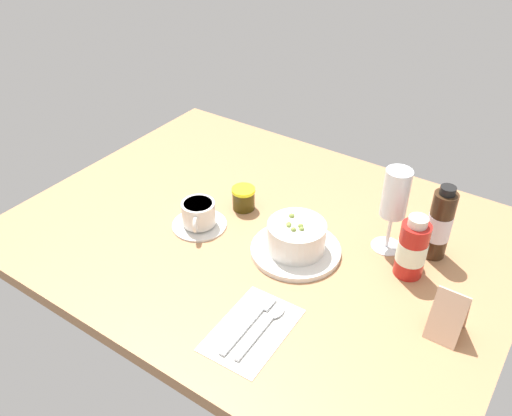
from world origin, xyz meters
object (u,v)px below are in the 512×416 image
(porridge_bowl, at_px, (296,239))
(wine_glass, at_px, (395,197))
(sauce_bottle_red, at_px, (412,249))
(menu_card, at_px, (449,313))
(sauce_bottle_brown, at_px, (439,225))
(coffee_cup, at_px, (199,216))
(cutlery_setting, at_px, (254,328))
(jam_jar, at_px, (244,198))

(porridge_bowl, xyz_separation_m, wine_glass, (0.15, 0.13, 0.09))
(sauce_bottle_red, relative_size, menu_card, 1.41)
(sauce_bottle_brown, bearing_deg, coffee_cup, -156.80)
(coffee_cup, distance_m, sauce_bottle_brown, 0.52)
(cutlery_setting, height_order, coffee_cup, coffee_cup)
(coffee_cup, bearing_deg, cutlery_setting, -33.56)
(porridge_bowl, relative_size, sauce_bottle_red, 1.38)
(coffee_cup, xyz_separation_m, wine_glass, (0.39, 0.17, 0.10))
(wine_glass, distance_m, sauce_bottle_red, 0.11)
(cutlery_setting, xyz_separation_m, jam_jar, (-0.24, 0.30, 0.03))
(sauce_bottle_red, xyz_separation_m, sauce_bottle_brown, (0.02, 0.09, 0.02))
(porridge_bowl, bearing_deg, menu_card, -6.77)
(sauce_bottle_brown, xyz_separation_m, menu_card, (0.09, -0.20, -0.03))
(wine_glass, height_order, sauce_bottle_brown, wine_glass)
(wine_glass, bearing_deg, cutlery_setting, -106.48)
(sauce_bottle_red, height_order, sauce_bottle_brown, sauce_bottle_brown)
(wine_glass, bearing_deg, coffee_cup, -155.90)
(menu_card, bearing_deg, coffee_cup, -179.65)
(porridge_bowl, distance_m, wine_glass, 0.22)
(wine_glass, bearing_deg, menu_card, -42.61)
(coffee_cup, height_order, menu_card, menu_card)
(jam_jar, bearing_deg, sauce_bottle_red, 0.23)
(porridge_bowl, bearing_deg, cutlery_setting, -78.14)
(menu_card, bearing_deg, cutlery_setting, -146.87)
(cutlery_setting, distance_m, wine_glass, 0.40)
(coffee_cup, bearing_deg, sauce_bottle_brown, 23.20)
(porridge_bowl, distance_m, coffee_cup, 0.24)
(menu_card, bearing_deg, porridge_bowl, 173.23)
(cutlery_setting, height_order, sauce_bottle_brown, sauce_bottle_brown)
(jam_jar, height_order, menu_card, menu_card)
(sauce_bottle_red, relative_size, sauce_bottle_brown, 0.82)
(coffee_cup, relative_size, jam_jar, 2.25)
(wine_glass, bearing_deg, porridge_bowl, -140.08)
(coffee_cup, xyz_separation_m, menu_card, (0.57, 0.00, 0.02))
(cutlery_setting, bearing_deg, sauce_bottle_red, 59.96)
(jam_jar, distance_m, menu_card, 0.54)
(wine_glass, xyz_separation_m, sauce_bottle_brown, (0.09, 0.03, -0.05))
(coffee_cup, height_order, sauce_bottle_red, sauce_bottle_red)
(cutlery_setting, height_order, menu_card, menu_card)
(porridge_bowl, xyz_separation_m, jam_jar, (-0.19, 0.07, -0.01))
(wine_glass, bearing_deg, sauce_bottle_brown, 19.27)
(sauce_bottle_brown, bearing_deg, porridge_bowl, -146.79)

